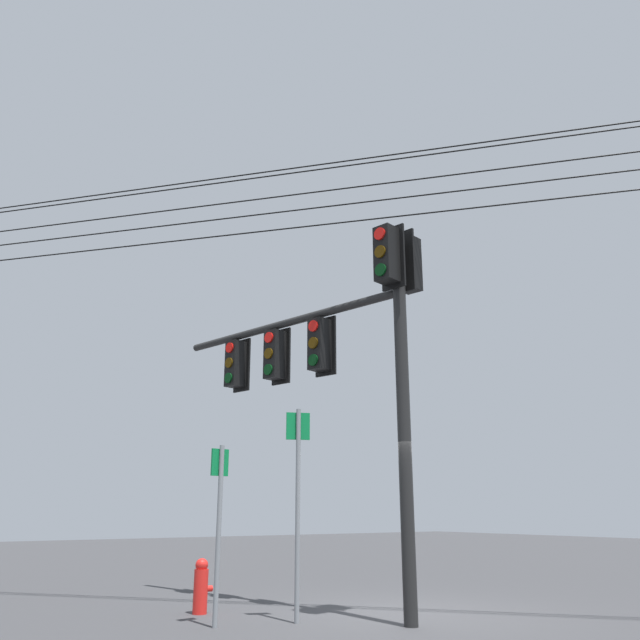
# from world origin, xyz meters

# --- Properties ---
(ground_plane) EXTENTS (60.00, 60.00, 0.00)m
(ground_plane) POSITION_xyz_m (0.00, 0.00, 0.00)
(ground_plane) COLOR #38383A
(signal_mast_assembly) EXTENTS (5.47, 1.66, 5.90)m
(signal_mast_assembly) POSITION_xyz_m (0.37, 1.15, 4.23)
(signal_mast_assembly) COLOR black
(signal_mast_assembly) RESTS_ON ground
(route_sign_primary) EXTENTS (0.11, 0.29, 2.44)m
(route_sign_primary) POSITION_xyz_m (0.49, 3.12, 1.47)
(route_sign_primary) COLOR slate
(route_sign_primary) RESTS_ON ground
(fire_hydrant) EXTENTS (0.22, 0.30, 0.81)m
(fire_hydrant) POSITION_xyz_m (1.73, 2.77, 0.40)
(fire_hydrant) COLOR red
(fire_hydrant) RESTS_ON ground
(route_sign_secondary) EXTENTS (0.17, 0.35, 3.03)m
(route_sign_secondary) POSITION_xyz_m (0.16, 2.01, 1.86)
(route_sign_secondary) COLOR slate
(route_sign_secondary) RESTS_ON ground
(overhead_wire_span) EXTENTS (20.63, 16.95, 1.41)m
(overhead_wire_span) POSITION_xyz_m (-1.91, 0.10, 6.75)
(overhead_wire_span) COLOR black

